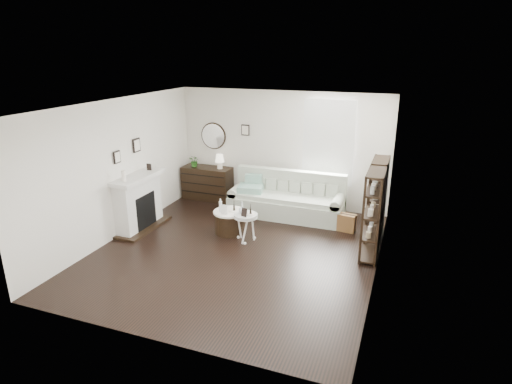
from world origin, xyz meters
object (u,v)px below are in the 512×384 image
at_px(sofa, 287,201).
at_px(dresser, 207,183).
at_px(pedestal_table, 246,216).
at_px(drum_table, 230,222).

relative_size(sofa, dresser, 2.08).
xyz_separation_m(dresser, pedestal_table, (1.82, -2.01, 0.11)).
relative_size(sofa, drum_table, 3.78).
distance_m(drum_table, pedestal_table, 0.60).
xyz_separation_m(drum_table, pedestal_table, (0.45, -0.27, 0.28)).
relative_size(dresser, pedestal_table, 2.16).
distance_m(dresser, pedestal_table, 2.71).
xyz_separation_m(sofa, pedestal_table, (-0.36, -1.61, 0.19)).
relative_size(sofa, pedestal_table, 4.48).
height_order(sofa, drum_table, sofa).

